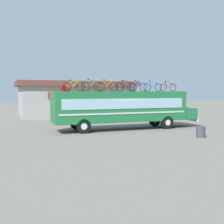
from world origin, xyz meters
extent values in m
plane|color=slate|center=(0.00, 0.00, 0.00)|extent=(120.00, 120.00, 0.00)
cube|color=#1E6B38|center=(0.00, 0.00, 1.90)|extent=(10.96, 2.34, 2.40)
cube|color=#1E6B38|center=(6.11, 0.00, 1.17)|extent=(1.26, 2.15, 0.94)
cube|color=#99B7C6|center=(0.00, -1.19, 2.15)|extent=(10.08, 0.04, 0.79)
cube|color=#99B7C6|center=(0.00, 1.19, 2.15)|extent=(10.08, 0.04, 0.79)
cube|color=silver|center=(0.00, -1.19, 1.41)|extent=(10.52, 0.03, 0.12)
cube|color=silver|center=(0.00, 1.19, 1.41)|extent=(10.52, 0.03, 0.12)
cube|color=silver|center=(6.80, 0.00, 0.61)|extent=(0.16, 2.23, 0.24)
cylinder|color=black|center=(3.73, -1.03, 0.54)|extent=(1.07, 0.28, 1.07)
cylinder|color=silver|center=(3.73, -1.03, 0.54)|extent=(0.48, 0.30, 0.48)
cylinder|color=black|center=(3.73, 1.03, 0.54)|extent=(1.07, 0.28, 1.07)
cylinder|color=silver|center=(3.73, 1.03, 0.54)|extent=(0.48, 0.30, 0.48)
cylinder|color=black|center=(-3.40, -1.03, 0.54)|extent=(1.07, 0.28, 1.07)
cylinder|color=silver|center=(-3.40, -1.03, 0.54)|extent=(0.48, 0.30, 0.48)
cylinder|color=black|center=(-3.40, 1.03, 0.54)|extent=(1.07, 0.28, 1.07)
cylinder|color=silver|center=(-3.40, 1.03, 0.54)|extent=(0.48, 0.30, 0.48)
cube|color=maroon|center=(-4.50, 0.18, 3.30)|extent=(0.64, 0.33, 0.40)
torus|color=black|center=(-4.37, -0.06, 3.42)|extent=(0.66, 0.04, 0.66)
torus|color=black|center=(-3.33, -0.06, 3.42)|extent=(0.66, 0.04, 0.66)
cylinder|color=#B2B20C|center=(-4.06, -0.06, 3.67)|extent=(0.20, 0.04, 0.47)
cylinder|color=#B2B20C|center=(-3.75, -0.06, 3.66)|extent=(0.48, 0.04, 0.45)
cylinder|color=#B2B20C|center=(-3.83, -0.06, 3.88)|extent=(0.62, 0.04, 0.07)
cylinder|color=#B2B20C|center=(-4.17, -0.06, 3.43)|extent=(0.40, 0.03, 0.05)
cylinder|color=#B2B20C|center=(-4.26, -0.06, 3.66)|extent=(0.25, 0.03, 0.49)
cylinder|color=#B2B20C|center=(-3.42, -0.06, 3.65)|extent=(0.22, 0.03, 0.46)
cylinder|color=silver|center=(-3.52, -0.06, 3.92)|extent=(0.03, 0.44, 0.03)
ellipsoid|color=black|center=(-4.14, -0.06, 3.94)|extent=(0.20, 0.08, 0.06)
torus|color=black|center=(-3.01, -0.23, 3.46)|extent=(0.72, 0.04, 0.72)
torus|color=black|center=(-1.99, -0.23, 3.46)|extent=(0.72, 0.04, 0.72)
cylinder|color=green|center=(-2.70, -0.23, 3.73)|extent=(0.20, 0.04, 0.52)
cylinder|color=green|center=(-2.40, -0.23, 3.71)|extent=(0.48, 0.04, 0.50)
cylinder|color=green|center=(-2.48, -0.23, 3.97)|extent=(0.61, 0.04, 0.07)
cylinder|color=green|center=(-2.82, -0.23, 3.47)|extent=(0.39, 0.03, 0.05)
cylinder|color=green|center=(-2.90, -0.23, 3.72)|extent=(0.25, 0.03, 0.54)
cylinder|color=green|center=(-2.08, -0.23, 3.70)|extent=(0.21, 0.03, 0.50)
cylinder|color=silver|center=(-2.17, -0.23, 4.00)|extent=(0.03, 0.44, 0.03)
ellipsoid|color=black|center=(-2.79, -0.23, 4.02)|extent=(0.20, 0.08, 0.06)
torus|color=black|center=(-1.62, 0.15, 3.45)|extent=(0.71, 0.04, 0.71)
torus|color=black|center=(-0.56, 0.15, 3.45)|extent=(0.71, 0.04, 0.71)
cylinder|color=orange|center=(-1.30, 0.15, 3.72)|extent=(0.20, 0.04, 0.51)
cylinder|color=orange|center=(-0.99, 0.15, 3.70)|extent=(0.49, 0.04, 0.49)
cylinder|color=orange|center=(-1.07, 0.15, 3.95)|extent=(0.64, 0.04, 0.07)
cylinder|color=orange|center=(-1.42, 0.15, 3.46)|extent=(0.41, 0.03, 0.05)
cylinder|color=orange|center=(-1.51, 0.15, 3.71)|extent=(0.26, 0.03, 0.53)
cylinder|color=orange|center=(-0.66, 0.15, 3.69)|extent=(0.22, 0.03, 0.49)
cylinder|color=silver|center=(-0.75, 0.15, 3.98)|extent=(0.03, 0.44, 0.03)
ellipsoid|color=black|center=(-1.39, 0.15, 4.01)|extent=(0.20, 0.08, 0.06)
torus|color=black|center=(-0.25, -0.39, 3.44)|extent=(0.68, 0.04, 0.68)
torus|color=black|center=(0.74, -0.39, 3.44)|extent=(0.68, 0.04, 0.68)
cylinder|color=black|center=(0.05, -0.39, 3.70)|extent=(0.19, 0.04, 0.49)
cylinder|color=black|center=(0.35, -0.39, 3.68)|extent=(0.46, 0.04, 0.47)
cylinder|color=black|center=(0.27, -0.39, 3.92)|extent=(0.60, 0.04, 0.07)
cylinder|color=black|center=(-0.06, -0.39, 3.45)|extent=(0.38, 0.03, 0.05)
cylinder|color=black|center=(-0.14, -0.39, 3.69)|extent=(0.24, 0.03, 0.51)
cylinder|color=black|center=(0.65, -0.39, 3.67)|extent=(0.21, 0.03, 0.48)
cylinder|color=silver|center=(0.56, -0.39, 3.95)|extent=(0.03, 0.44, 0.03)
ellipsoid|color=black|center=(-0.03, -0.39, 3.97)|extent=(0.20, 0.08, 0.06)
torus|color=black|center=(1.08, 0.00, 3.44)|extent=(0.68, 0.04, 0.68)
torus|color=black|center=(2.04, 0.00, 3.44)|extent=(0.68, 0.04, 0.68)
cylinder|color=#197FDB|center=(1.37, 0.00, 3.70)|extent=(0.19, 0.04, 0.49)
cylinder|color=#197FDB|center=(1.65, 0.00, 3.68)|extent=(0.45, 0.04, 0.47)
cylinder|color=#197FDB|center=(1.58, 0.00, 3.92)|extent=(0.58, 0.04, 0.07)
cylinder|color=#197FDB|center=(1.26, 0.00, 3.45)|extent=(0.36, 0.03, 0.05)
cylinder|color=#197FDB|center=(1.19, 0.00, 3.69)|extent=(0.24, 0.03, 0.51)
cylinder|color=#197FDB|center=(1.95, 0.00, 3.67)|extent=(0.20, 0.03, 0.48)
cylinder|color=silver|center=(1.86, 0.00, 3.95)|extent=(0.03, 0.44, 0.03)
ellipsoid|color=black|center=(1.29, 0.00, 3.97)|extent=(0.20, 0.08, 0.06)
torus|color=black|center=(2.42, 0.06, 3.44)|extent=(0.68, 0.04, 0.68)
torus|color=black|center=(3.50, 0.06, 3.44)|extent=(0.68, 0.04, 0.68)
cylinder|color=#197FDB|center=(2.75, 0.06, 3.69)|extent=(0.21, 0.04, 0.49)
cylinder|color=#197FDB|center=(3.07, 0.06, 3.68)|extent=(0.50, 0.04, 0.47)
cylinder|color=#197FDB|center=(2.98, 0.06, 3.91)|extent=(0.65, 0.04, 0.07)
cylinder|color=#197FDB|center=(2.63, 0.06, 3.45)|extent=(0.41, 0.03, 0.05)
cylinder|color=#197FDB|center=(2.54, 0.06, 3.68)|extent=(0.26, 0.03, 0.51)
cylinder|color=#197FDB|center=(3.40, 0.06, 3.67)|extent=(0.22, 0.03, 0.47)
cylinder|color=silver|center=(3.30, 0.06, 3.95)|extent=(0.03, 0.44, 0.03)
ellipsoid|color=black|center=(2.66, 0.06, 3.97)|extent=(0.20, 0.08, 0.06)
torus|color=black|center=(3.75, -0.32, 3.43)|extent=(0.66, 0.04, 0.66)
torus|color=black|center=(4.71, -0.32, 3.43)|extent=(0.66, 0.04, 0.66)
cylinder|color=red|center=(4.03, -0.32, 3.67)|extent=(0.19, 0.04, 0.47)
cylinder|color=red|center=(4.32, -0.32, 3.66)|extent=(0.45, 0.04, 0.45)
cylinder|color=red|center=(4.25, -0.32, 3.89)|extent=(0.58, 0.04, 0.07)
cylinder|color=red|center=(3.93, -0.32, 3.44)|extent=(0.37, 0.03, 0.05)
cylinder|color=red|center=(3.85, -0.32, 3.66)|extent=(0.24, 0.03, 0.49)
cylinder|color=red|center=(4.62, -0.32, 3.65)|extent=(0.20, 0.03, 0.46)
cylinder|color=silver|center=(4.53, -0.32, 3.92)|extent=(0.03, 0.44, 0.03)
ellipsoid|color=black|center=(3.96, -0.32, 3.94)|extent=(0.20, 0.08, 0.06)
cube|color=#9E9E99|center=(-0.21, 15.71, 1.87)|extent=(13.53, 9.84, 3.74)
cube|color=brown|center=(-0.21, 15.71, 4.04)|extent=(14.62, 10.63, 0.59)
cube|color=red|center=(-0.21, 10.69, 2.70)|extent=(8.12, 0.16, 0.70)
cylinder|color=#3F3F47|center=(3.52, -5.54, 0.38)|extent=(0.60, 0.60, 0.75)
camera|label=1|loc=(-8.77, -20.84, 3.08)|focal=44.85mm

